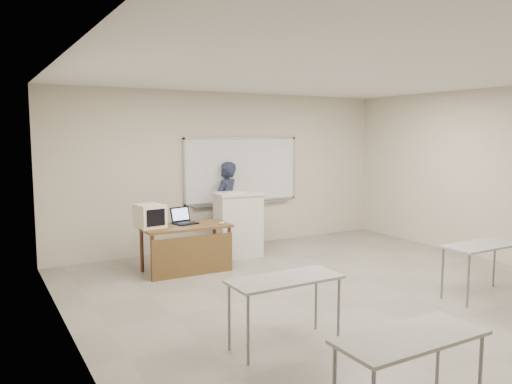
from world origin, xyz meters
TOP-DOWN VIEW (x-y plane):
  - floor at (0.00, 0.00)m, footprint 7.00×8.00m
  - whiteboard at (0.30, 3.97)m, footprint 2.48×0.10m
  - student_desks at (-0.00, -1.35)m, footprint 4.40×2.20m
  - instructor_desk at (-1.42, 2.59)m, footprint 1.40×0.70m
  - podium at (-0.20, 3.20)m, footprint 0.82×0.60m
  - crt_monitor at (-1.97, 2.82)m, footprint 0.40×0.45m
  - laptop at (-1.37, 2.86)m, footprint 0.36×0.33m
  - mouse at (-0.87, 2.50)m, footprint 0.11×0.07m
  - keyboard at (-0.35, 3.08)m, footprint 0.50×0.29m
  - presenter at (-0.10, 3.89)m, footprint 0.73×0.67m

SIDE VIEW (x-z plane):
  - floor at x=0.00m, z-range -0.01..0.00m
  - instructor_desk at x=-1.42m, z-range 0.16..0.91m
  - podium at x=-0.20m, z-range 0.00..1.16m
  - student_desks at x=0.00m, z-range 0.31..1.04m
  - mouse at x=-0.87m, z-range 0.75..0.79m
  - laptop at x=-1.37m, z-range 0.68..0.94m
  - presenter at x=-0.10m, z-range 0.00..1.67m
  - crt_monitor at x=-1.97m, z-range 0.74..1.12m
  - keyboard at x=-0.35m, z-range 1.16..1.18m
  - whiteboard at x=0.30m, z-range 0.83..2.14m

